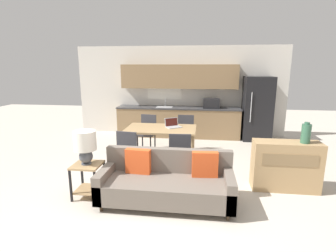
{
  "coord_description": "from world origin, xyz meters",
  "views": [
    {
      "loc": [
        0.71,
        -3.47,
        2.09
      ],
      "look_at": [
        0.06,
        1.5,
        0.95
      ],
      "focal_mm": 28.0,
      "sensor_mm": 36.0,
      "label": 1
    }
  ],
  "objects_px": {
    "side_table": "(88,175)",
    "laptop": "(173,125)",
    "vase": "(306,133)",
    "couch": "(167,182)",
    "credenza": "(285,166)",
    "refrigerator": "(257,109)",
    "dining_chair_near_left": "(129,150)",
    "dining_chair_far_right": "(185,132)",
    "dining_chair_near_right": "(180,153)",
    "dining_table": "(161,131)",
    "table_lamp": "(85,144)",
    "dining_chair_far_left": "(147,131)"
  },
  "relations": [
    {
      "from": "credenza",
      "to": "dining_chair_far_left",
      "type": "distance_m",
      "value": 3.35
    },
    {
      "from": "table_lamp",
      "to": "credenza",
      "type": "relative_size",
      "value": 0.49
    },
    {
      "from": "vase",
      "to": "couch",
      "type": "bearing_deg",
      "value": -163.21
    },
    {
      "from": "refrigerator",
      "to": "dining_chair_far_right",
      "type": "distance_m",
      "value": 2.42
    },
    {
      "from": "side_table",
      "to": "dining_chair_far_left",
      "type": "height_order",
      "value": "dining_chair_far_left"
    },
    {
      "from": "vase",
      "to": "dining_chair_near_left",
      "type": "xyz_separation_m",
      "value": [
        -3.08,
        0.28,
        -0.51
      ]
    },
    {
      "from": "side_table",
      "to": "dining_chair_near_right",
      "type": "height_order",
      "value": "dining_chair_near_right"
    },
    {
      "from": "dining_table",
      "to": "laptop",
      "type": "bearing_deg",
      "value": 27.61
    },
    {
      "from": "dining_table",
      "to": "dining_chair_far_right",
      "type": "height_order",
      "value": "dining_chair_far_right"
    },
    {
      "from": "dining_table",
      "to": "vase",
      "type": "relative_size",
      "value": 4.31
    },
    {
      "from": "dining_chair_far_right",
      "to": "table_lamp",
      "type": "bearing_deg",
      "value": -119.13
    },
    {
      "from": "refrigerator",
      "to": "dining_chair_near_left",
      "type": "xyz_separation_m",
      "value": [
        -2.94,
        -2.99,
        -0.41
      ]
    },
    {
      "from": "side_table",
      "to": "dining_chair_near_left",
      "type": "bearing_deg",
      "value": 65.62
    },
    {
      "from": "vase",
      "to": "laptop",
      "type": "height_order",
      "value": "vase"
    },
    {
      "from": "table_lamp",
      "to": "credenza",
      "type": "xyz_separation_m",
      "value": [
        3.27,
        0.69,
        -0.47
      ]
    },
    {
      "from": "side_table",
      "to": "table_lamp",
      "type": "relative_size",
      "value": 1.03
    },
    {
      "from": "dining_chair_far_left",
      "to": "credenza",
      "type": "bearing_deg",
      "value": -25.03
    },
    {
      "from": "refrigerator",
      "to": "couch",
      "type": "bearing_deg",
      "value": -117.86
    },
    {
      "from": "dining_table",
      "to": "table_lamp",
      "type": "distance_m",
      "value": 1.98
    },
    {
      "from": "dining_table",
      "to": "dining_chair_far_left",
      "type": "height_order",
      "value": "dining_chair_far_left"
    },
    {
      "from": "refrigerator",
      "to": "couch",
      "type": "relative_size",
      "value": 0.89
    },
    {
      "from": "credenza",
      "to": "laptop",
      "type": "xyz_separation_m",
      "value": [
        -2.08,
        1.17,
        0.4
      ]
    },
    {
      "from": "vase",
      "to": "table_lamp",
      "type": "bearing_deg",
      "value": -169.32
    },
    {
      "from": "vase",
      "to": "dining_table",
      "type": "bearing_deg",
      "value": 157.45
    },
    {
      "from": "dining_chair_far_right",
      "to": "refrigerator",
      "type": "bearing_deg",
      "value": 34.59
    },
    {
      "from": "vase",
      "to": "dining_chair_near_right",
      "type": "height_order",
      "value": "vase"
    },
    {
      "from": "refrigerator",
      "to": "couch",
      "type": "distance_m",
      "value": 4.5
    },
    {
      "from": "laptop",
      "to": "dining_table",
      "type": "bearing_deg",
      "value": 174.33
    },
    {
      "from": "side_table",
      "to": "laptop",
      "type": "bearing_deg",
      "value": 57.98
    },
    {
      "from": "table_lamp",
      "to": "vase",
      "type": "xyz_separation_m",
      "value": [
        3.53,
        0.67,
        0.12
      ]
    },
    {
      "from": "laptop",
      "to": "credenza",
      "type": "bearing_deg",
      "value": -62.67
    },
    {
      "from": "dining_table",
      "to": "dining_chair_near_left",
      "type": "distance_m",
      "value": 0.96
    },
    {
      "from": "dining_chair_near_right",
      "to": "dining_chair_near_left",
      "type": "height_order",
      "value": "same"
    },
    {
      "from": "dining_chair_near_left",
      "to": "laptop",
      "type": "distance_m",
      "value": 1.23
    },
    {
      "from": "side_table",
      "to": "table_lamp",
      "type": "bearing_deg",
      "value": 155.25
    },
    {
      "from": "credenza",
      "to": "laptop",
      "type": "relative_size",
      "value": 2.71
    },
    {
      "from": "couch",
      "to": "credenza",
      "type": "bearing_deg",
      "value": 19.59
    },
    {
      "from": "credenza",
      "to": "vase",
      "type": "relative_size",
      "value": 3.13
    },
    {
      "from": "refrigerator",
      "to": "dining_chair_near_right",
      "type": "bearing_deg",
      "value": -122.79
    },
    {
      "from": "table_lamp",
      "to": "laptop",
      "type": "distance_m",
      "value": 2.21
    },
    {
      "from": "couch",
      "to": "vase",
      "type": "distance_m",
      "value": 2.42
    },
    {
      "from": "refrigerator",
      "to": "credenza",
      "type": "bearing_deg",
      "value": -92.07
    },
    {
      "from": "refrigerator",
      "to": "table_lamp",
      "type": "xyz_separation_m",
      "value": [
        -3.38,
        -3.94,
        -0.02
      ]
    },
    {
      "from": "dining_chair_near_left",
      "to": "laptop",
      "type": "height_order",
      "value": "laptop"
    },
    {
      "from": "laptop",
      "to": "table_lamp",
      "type": "bearing_deg",
      "value": -155.67
    },
    {
      "from": "dining_table",
      "to": "dining_chair_far_right",
      "type": "relative_size",
      "value": 1.68
    },
    {
      "from": "dining_chair_near_right",
      "to": "dining_chair_far_right",
      "type": "distance_m",
      "value": 1.67
    },
    {
      "from": "dining_chair_near_right",
      "to": "dining_chair_far_left",
      "type": "height_order",
      "value": "same"
    },
    {
      "from": "vase",
      "to": "laptop",
      "type": "xyz_separation_m",
      "value": [
        -2.34,
        1.2,
        -0.19
      ]
    },
    {
      "from": "dining_table",
      "to": "dining_chair_near_left",
      "type": "relative_size",
      "value": 1.68
    }
  ]
}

